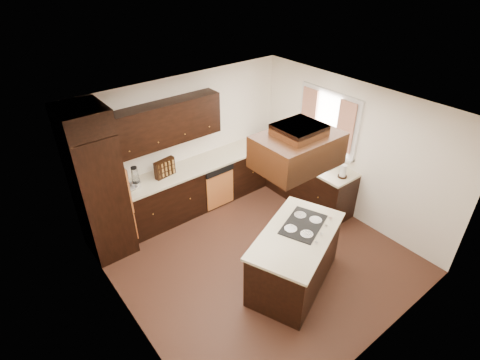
{
  "coord_description": "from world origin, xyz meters",
  "views": [
    {
      "loc": [
        -3.02,
        -3.35,
        4.33
      ],
      "look_at": [
        0.1,
        0.6,
        1.15
      ],
      "focal_mm": 28.0,
      "sensor_mm": 36.0,
      "label": 1
    }
  ],
  "objects_px": {
    "oven_column": "(100,195)",
    "spice_rack": "(165,168)",
    "range_hood": "(297,150)",
    "island": "(294,259)"
  },
  "relations": [
    {
      "from": "oven_column",
      "to": "range_hood",
      "type": "xyz_separation_m",
      "value": [
        1.88,
        -2.25,
        1.1
      ]
    },
    {
      "from": "range_hood",
      "to": "island",
      "type": "bearing_deg",
      "value": -98.28
    },
    {
      "from": "oven_column",
      "to": "island",
      "type": "relative_size",
      "value": 1.36
    },
    {
      "from": "range_hood",
      "to": "spice_rack",
      "type": "height_order",
      "value": "range_hood"
    },
    {
      "from": "island",
      "to": "oven_column",
      "type": "bearing_deg",
      "value": 105.03
    },
    {
      "from": "oven_column",
      "to": "range_hood",
      "type": "relative_size",
      "value": 2.02
    },
    {
      "from": "oven_column",
      "to": "spice_rack",
      "type": "height_order",
      "value": "oven_column"
    },
    {
      "from": "oven_column",
      "to": "range_hood",
      "type": "bearing_deg",
      "value": -50.26
    },
    {
      "from": "oven_column",
      "to": "spice_rack",
      "type": "relative_size",
      "value": 5.53
    },
    {
      "from": "island",
      "to": "spice_rack",
      "type": "xyz_separation_m",
      "value": [
        -0.68,
        2.5,
        0.64
      ]
    }
  ]
}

